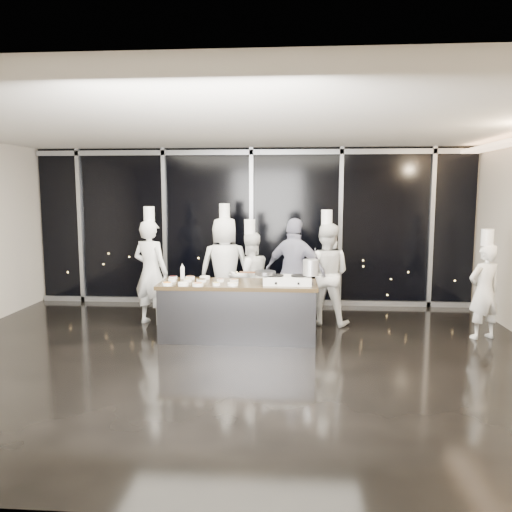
{
  "coord_description": "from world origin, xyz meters",
  "views": [
    {
      "loc": [
        0.85,
        -6.74,
        2.3
      ],
      "look_at": [
        0.26,
        1.2,
        1.28
      ],
      "focal_mm": 35.0,
      "sensor_mm": 36.0,
      "label": 1
    }
  ],
  "objects_px": {
    "chef_far_left": "(151,271)",
    "chef_side": "(484,290)",
    "stock_pot": "(311,268)",
    "chef_left": "(225,268)",
    "guest": "(295,272)",
    "stove": "(287,280)",
    "chef_center": "(250,277)",
    "frying_pan": "(265,273)",
    "chef_right": "(326,274)",
    "demo_counter": "(238,310)"
  },
  "relations": [
    {
      "from": "chef_far_left",
      "to": "chef_side",
      "type": "bearing_deg",
      "value": -165.41
    },
    {
      "from": "chef_side",
      "to": "stock_pot",
      "type": "bearing_deg",
      "value": -12.41
    },
    {
      "from": "chef_left",
      "to": "guest",
      "type": "bearing_deg",
      "value": 153.46
    },
    {
      "from": "chef_left",
      "to": "guest",
      "type": "xyz_separation_m",
      "value": [
        1.26,
        -0.36,
        -0.01
      ]
    },
    {
      "from": "stove",
      "to": "chef_center",
      "type": "xyz_separation_m",
      "value": [
        -0.67,
        1.07,
        -0.15
      ]
    },
    {
      "from": "chef_far_left",
      "to": "chef_left",
      "type": "xyz_separation_m",
      "value": [
        1.25,
        0.42,
        0.01
      ]
    },
    {
      "from": "stove",
      "to": "frying_pan",
      "type": "distance_m",
      "value": 0.36
    },
    {
      "from": "frying_pan",
      "to": "chef_far_left",
      "type": "xyz_separation_m",
      "value": [
        -2.05,
        0.85,
        -0.13
      ]
    },
    {
      "from": "stock_pot",
      "to": "chef_right",
      "type": "bearing_deg",
      "value": 74.32
    },
    {
      "from": "guest",
      "to": "stock_pot",
      "type": "bearing_deg",
      "value": 126.74
    },
    {
      "from": "demo_counter",
      "to": "chef_right",
      "type": "height_order",
      "value": "chef_right"
    },
    {
      "from": "frying_pan",
      "to": "guest",
      "type": "relative_size",
      "value": 0.3
    },
    {
      "from": "stove",
      "to": "frying_pan",
      "type": "relative_size",
      "value": 1.3
    },
    {
      "from": "guest",
      "to": "chef_side",
      "type": "distance_m",
      "value": 3.03
    },
    {
      "from": "chef_center",
      "to": "stock_pot",
      "type": "bearing_deg",
      "value": 109.78
    },
    {
      "from": "frying_pan",
      "to": "chef_side",
      "type": "distance_m",
      "value": 3.47
    },
    {
      "from": "stove",
      "to": "chef_left",
      "type": "distance_m",
      "value": 1.72
    },
    {
      "from": "stock_pot",
      "to": "chef_left",
      "type": "height_order",
      "value": "chef_left"
    },
    {
      "from": "demo_counter",
      "to": "chef_left",
      "type": "distance_m",
      "value": 1.37
    },
    {
      "from": "stove",
      "to": "chef_side",
      "type": "relative_size",
      "value": 0.42
    },
    {
      "from": "chef_center",
      "to": "chef_far_left",
      "type": "bearing_deg",
      "value": -17.17
    },
    {
      "from": "chef_far_left",
      "to": "chef_right",
      "type": "distance_m",
      "value": 3.06
    },
    {
      "from": "chef_far_left",
      "to": "chef_side",
      "type": "xyz_separation_m",
      "value": [
        5.49,
        -0.5,
        -0.15
      ]
    },
    {
      "from": "frying_pan",
      "to": "chef_far_left",
      "type": "distance_m",
      "value": 2.22
    },
    {
      "from": "stock_pot",
      "to": "chef_far_left",
      "type": "relative_size",
      "value": 0.12
    },
    {
      "from": "chef_left",
      "to": "chef_center",
      "type": "xyz_separation_m",
      "value": [
        0.47,
        -0.21,
        -0.13
      ]
    },
    {
      "from": "stock_pot",
      "to": "chef_right",
      "type": "distance_m",
      "value": 1.14
    },
    {
      "from": "stove",
      "to": "frying_pan",
      "type": "xyz_separation_m",
      "value": [
        -0.35,
        0.01,
        0.1
      ]
    },
    {
      "from": "stove",
      "to": "stock_pot",
      "type": "distance_m",
      "value": 0.41
    },
    {
      "from": "chef_center",
      "to": "chef_right",
      "type": "bearing_deg",
      "value": 155.52
    },
    {
      "from": "chef_left",
      "to": "chef_right",
      "type": "height_order",
      "value": "chef_left"
    },
    {
      "from": "chef_left",
      "to": "chef_center",
      "type": "bearing_deg",
      "value": 144.91
    },
    {
      "from": "chef_right",
      "to": "chef_side",
      "type": "relative_size",
      "value": 1.15
    },
    {
      "from": "chef_left",
      "to": "guest",
      "type": "height_order",
      "value": "chef_left"
    },
    {
      "from": "stove",
      "to": "chef_center",
      "type": "height_order",
      "value": "chef_center"
    },
    {
      "from": "demo_counter",
      "to": "chef_side",
      "type": "relative_size",
      "value": 1.41
    },
    {
      "from": "stock_pot",
      "to": "demo_counter",
      "type": "bearing_deg",
      "value": 176.33
    },
    {
      "from": "stove",
      "to": "chef_center",
      "type": "distance_m",
      "value": 1.27
    },
    {
      "from": "guest",
      "to": "chef_right",
      "type": "bearing_deg",
      "value": -143.88
    },
    {
      "from": "chef_center",
      "to": "chef_side",
      "type": "distance_m",
      "value": 3.83
    },
    {
      "from": "frying_pan",
      "to": "chef_center",
      "type": "xyz_separation_m",
      "value": [
        -0.32,
        1.06,
        -0.25
      ]
    },
    {
      "from": "demo_counter",
      "to": "stove",
      "type": "bearing_deg",
      "value": -4.57
    },
    {
      "from": "demo_counter",
      "to": "chef_center",
      "type": "bearing_deg",
      "value": 84.62
    },
    {
      "from": "chef_right",
      "to": "frying_pan",
      "type": "bearing_deg",
      "value": 59.1
    },
    {
      "from": "chef_far_left",
      "to": "chef_right",
      "type": "height_order",
      "value": "chef_far_left"
    },
    {
      "from": "frying_pan",
      "to": "guest",
      "type": "xyz_separation_m",
      "value": [
        0.47,
        0.91,
        -0.13
      ]
    },
    {
      "from": "stock_pot",
      "to": "chef_left",
      "type": "distance_m",
      "value": 1.99
    },
    {
      "from": "chef_right",
      "to": "stock_pot",
      "type": "bearing_deg",
      "value": 87.41
    },
    {
      "from": "demo_counter",
      "to": "chef_far_left",
      "type": "xyz_separation_m",
      "value": [
        -1.63,
        0.8,
        0.48
      ]
    },
    {
      "from": "chef_center",
      "to": "guest",
      "type": "relative_size",
      "value": 0.98
    }
  ]
}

